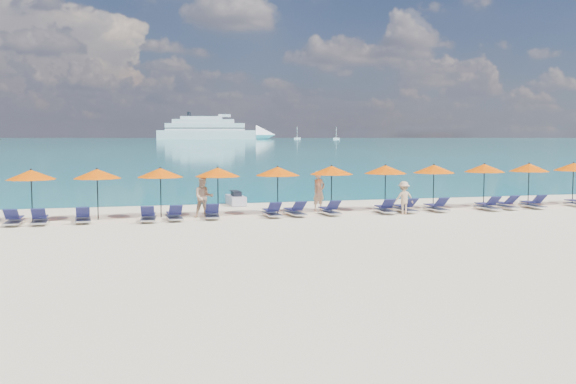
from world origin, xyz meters
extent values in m
plane|color=beige|center=(0.00, 0.00, 0.00)|extent=(1400.00, 1400.00, 0.00)
cube|color=#1FA9B2|center=(0.00, 660.00, 0.01)|extent=(1600.00, 1300.00, 0.01)
cube|color=white|center=(77.09, 619.35, 4.45)|extent=(99.48, 39.48, 8.91)
cone|color=white|center=(134.37, 606.07, 4.45)|extent=(23.52, 23.52, 19.60)
cube|color=white|center=(75.36, 619.75, 12.47)|extent=(79.79, 32.45, 7.13)
cube|color=white|center=(73.62, 620.15, 17.82)|extent=(62.20, 26.74, 4.45)
cube|color=white|center=(71.89, 620.56, 21.38)|extent=(42.51, 19.71, 3.12)
cube|color=black|center=(75.36, 619.75, 11.14)|extent=(80.78, 32.85, 0.80)
cube|color=black|center=(75.36, 619.75, 14.25)|extent=(78.79, 32.06, 0.80)
cylinder|color=black|center=(59.91, 623.33, 24.94)|extent=(3.92, 3.92, 4.90)
cube|color=white|center=(186.81, 541.23, 0.84)|extent=(6.31, 2.10, 1.68)
cylinder|color=white|center=(186.81, 541.23, 6.31)|extent=(0.38, 0.38, 10.52)
cube|color=white|center=(165.22, 599.03, 0.90)|extent=(6.75, 2.25, 1.80)
cylinder|color=white|center=(165.22, 599.03, 6.75)|extent=(0.41, 0.41, 11.25)
cube|color=#B1AEC3|center=(-1.23, 9.33, 0.26)|extent=(0.82, 2.09, 0.47)
cube|color=black|center=(-1.23, 9.16, 0.60)|extent=(0.45, 0.87, 0.30)
cylinder|color=black|center=(-1.24, 9.85, 0.73)|extent=(0.48, 0.06, 0.05)
imported|color=tan|center=(2.21, 5.49, 0.98)|extent=(0.85, 0.74, 1.97)
imported|color=tan|center=(-3.54, 4.46, 0.92)|extent=(0.91, 0.55, 1.84)
imported|color=tan|center=(5.67, 3.25, 0.78)|extent=(1.01, 0.48, 1.55)
cylinder|color=black|center=(-10.84, 4.94, 1.10)|extent=(0.05, 0.05, 2.20)
cone|color=#E44F00|center=(-10.84, 4.94, 2.02)|extent=(2.10, 2.10, 0.42)
sphere|color=black|center=(-10.84, 4.94, 2.24)|extent=(0.08, 0.08, 0.08)
cylinder|color=black|center=(-8.13, 4.91, 1.10)|extent=(0.05, 0.05, 2.20)
cone|color=#E44F00|center=(-8.13, 4.91, 2.02)|extent=(2.10, 2.10, 0.42)
sphere|color=black|center=(-8.13, 4.91, 2.24)|extent=(0.08, 0.08, 0.08)
cylinder|color=black|center=(-5.40, 5.06, 1.10)|extent=(0.05, 0.05, 2.20)
cone|color=#E44F00|center=(-5.40, 5.06, 2.02)|extent=(2.10, 2.10, 0.42)
sphere|color=black|center=(-5.40, 5.06, 2.24)|extent=(0.08, 0.08, 0.08)
cylinder|color=black|center=(-2.83, 4.89, 1.10)|extent=(0.05, 0.05, 2.20)
cone|color=#E44F00|center=(-2.83, 4.89, 2.02)|extent=(2.10, 2.10, 0.42)
sphere|color=black|center=(-2.83, 4.89, 2.24)|extent=(0.08, 0.08, 0.08)
cylinder|color=black|center=(0.00, 4.90, 1.10)|extent=(0.05, 0.05, 2.20)
cone|color=#E44F00|center=(0.00, 4.90, 2.02)|extent=(2.10, 2.10, 0.42)
sphere|color=black|center=(0.00, 4.90, 2.24)|extent=(0.08, 0.08, 0.08)
cylinder|color=black|center=(2.73, 5.13, 1.10)|extent=(0.05, 0.05, 2.20)
cone|color=#E44F00|center=(2.73, 5.13, 2.02)|extent=(2.10, 2.10, 0.42)
sphere|color=black|center=(2.73, 5.13, 2.24)|extent=(0.08, 0.08, 0.08)
cylinder|color=black|center=(5.53, 5.11, 1.10)|extent=(0.05, 0.05, 2.20)
cone|color=#E44F00|center=(5.53, 5.11, 2.02)|extent=(2.10, 2.10, 0.42)
sphere|color=black|center=(5.53, 5.11, 2.24)|extent=(0.08, 0.08, 0.08)
cylinder|color=black|center=(8.07, 4.95, 1.10)|extent=(0.05, 0.05, 2.20)
cone|color=#E44F00|center=(8.07, 4.95, 2.02)|extent=(2.10, 2.10, 0.42)
sphere|color=black|center=(8.07, 4.95, 2.24)|extent=(0.08, 0.08, 0.08)
cylinder|color=black|center=(10.99, 5.06, 1.10)|extent=(0.05, 0.05, 2.20)
cone|color=#E44F00|center=(10.99, 5.06, 2.02)|extent=(2.10, 2.10, 0.42)
sphere|color=black|center=(10.99, 5.06, 2.24)|extent=(0.08, 0.08, 0.08)
cylinder|color=black|center=(13.59, 5.01, 1.10)|extent=(0.05, 0.05, 2.20)
cone|color=#E44F00|center=(13.59, 5.01, 2.02)|extent=(2.10, 2.10, 0.42)
sphere|color=black|center=(13.59, 5.01, 2.24)|extent=(0.08, 0.08, 0.08)
cylinder|color=black|center=(16.38, 5.09, 1.10)|extent=(0.05, 0.05, 2.20)
cone|color=#E44F00|center=(16.38, 5.09, 2.02)|extent=(2.10, 2.10, 0.42)
sphere|color=black|center=(16.38, 5.09, 2.24)|extent=(0.08, 0.08, 0.08)
cube|color=silver|center=(-11.42, 3.89, 0.14)|extent=(0.67, 1.72, 0.06)
cube|color=#191B48|center=(-11.41, 4.14, 0.30)|extent=(0.58, 1.12, 0.04)
cube|color=#191B48|center=(-11.44, 3.34, 0.55)|extent=(0.57, 0.55, 0.43)
cube|color=silver|center=(-10.41, 3.86, 0.14)|extent=(0.67, 1.72, 0.06)
cube|color=#191B48|center=(-10.42, 4.11, 0.30)|extent=(0.58, 1.11, 0.04)
cube|color=#191B48|center=(-10.40, 3.31, 0.55)|extent=(0.56, 0.55, 0.43)
cube|color=silver|center=(-8.72, 3.98, 0.14)|extent=(0.72, 1.73, 0.06)
cube|color=#191B48|center=(-8.73, 4.23, 0.30)|extent=(0.61, 1.13, 0.04)
cube|color=#191B48|center=(-8.69, 3.43, 0.55)|extent=(0.58, 0.57, 0.43)
cube|color=silver|center=(-6.02, 3.60, 0.14)|extent=(0.78, 1.75, 0.06)
cube|color=#191B48|center=(-6.00, 3.85, 0.30)|extent=(0.65, 1.15, 0.04)
cube|color=#191B48|center=(-6.07, 3.06, 0.55)|extent=(0.60, 0.59, 0.43)
cube|color=silver|center=(-4.91, 3.74, 0.14)|extent=(0.67, 1.72, 0.06)
cube|color=#191B48|center=(-4.92, 3.99, 0.30)|extent=(0.58, 1.12, 0.04)
cube|color=#191B48|center=(-4.90, 3.19, 0.55)|extent=(0.56, 0.55, 0.43)
cube|color=silver|center=(-3.26, 3.87, 0.14)|extent=(0.75, 1.74, 0.06)
cube|color=#191B48|center=(-3.24, 4.12, 0.30)|extent=(0.64, 1.14, 0.04)
cube|color=#191B48|center=(-3.31, 3.32, 0.55)|extent=(0.59, 0.58, 0.43)
cube|color=silver|center=(-0.54, 3.82, 0.14)|extent=(0.63, 1.70, 0.06)
cube|color=#191B48|center=(-0.54, 4.07, 0.30)|extent=(0.55, 1.10, 0.04)
cube|color=#191B48|center=(-0.54, 3.27, 0.55)|extent=(0.55, 0.54, 0.43)
cube|color=silver|center=(0.56, 3.89, 0.14)|extent=(0.79, 1.75, 0.06)
cube|color=#191B48|center=(0.53, 4.14, 0.30)|extent=(0.66, 1.15, 0.04)
cube|color=#191B48|center=(0.62, 3.35, 0.55)|extent=(0.60, 0.59, 0.43)
cube|color=silver|center=(2.22, 3.87, 0.14)|extent=(0.70, 1.73, 0.06)
cube|color=#191B48|center=(2.21, 4.12, 0.30)|extent=(0.60, 1.13, 0.04)
cube|color=#191B48|center=(2.24, 3.32, 0.55)|extent=(0.58, 0.56, 0.43)
cube|color=silver|center=(4.95, 3.81, 0.14)|extent=(0.76, 1.75, 0.06)
cube|color=#191B48|center=(4.97, 4.06, 0.30)|extent=(0.64, 1.14, 0.04)
cube|color=#191B48|center=(4.91, 3.26, 0.55)|extent=(0.59, 0.58, 0.43)
cube|color=silver|center=(6.03, 3.89, 0.14)|extent=(0.78, 1.75, 0.06)
cube|color=#191B48|center=(6.01, 4.14, 0.30)|extent=(0.65, 1.15, 0.04)
cube|color=#191B48|center=(6.08, 3.34, 0.55)|extent=(0.60, 0.59, 0.43)
cube|color=silver|center=(7.66, 3.87, 0.14)|extent=(0.65, 1.71, 0.06)
cube|color=#191B48|center=(7.66, 4.12, 0.30)|extent=(0.57, 1.11, 0.04)
cube|color=#191B48|center=(7.68, 3.32, 0.55)|extent=(0.56, 0.55, 0.43)
cube|color=silver|center=(10.38, 3.71, 0.14)|extent=(0.64, 1.71, 0.06)
cube|color=#191B48|center=(10.38, 3.96, 0.30)|extent=(0.56, 1.11, 0.04)
cube|color=#191B48|center=(10.37, 3.16, 0.55)|extent=(0.56, 0.54, 0.43)
cube|color=silver|center=(11.50, 3.94, 0.14)|extent=(0.75, 1.74, 0.06)
cube|color=#191B48|center=(11.48, 4.19, 0.30)|extent=(0.63, 1.14, 0.04)
cube|color=#191B48|center=(11.54, 3.40, 0.55)|extent=(0.59, 0.58, 0.43)
cube|color=silver|center=(13.08, 3.89, 0.14)|extent=(0.72, 1.73, 0.06)
cube|color=#191B48|center=(13.09, 4.14, 0.30)|extent=(0.61, 1.13, 0.04)
cube|color=#191B48|center=(13.05, 3.34, 0.55)|extent=(0.58, 0.57, 0.43)
cube|color=#191B48|center=(15.84, 4.15, 0.30)|extent=(0.61, 1.13, 0.04)
camera|label=1|loc=(-7.11, -24.24, 3.68)|focal=40.00mm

